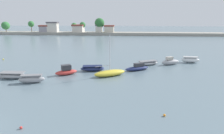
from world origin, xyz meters
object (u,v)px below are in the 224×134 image
object	(u,v)px
mooring_buoy_1	(164,115)
mooring_buoy_2	(21,128)
moored_boat_6	(137,68)
moored_boat_2	(32,79)
moored_boat_1	(12,75)
moored_boat_5	(110,73)
mooring_buoy_0	(3,59)
moored_boat_4	(93,68)
moored_boat_7	(148,63)
moored_boat_9	(190,60)
moored_boat_8	(170,62)
moored_boat_3	(66,71)

from	to	relation	value
mooring_buoy_1	mooring_buoy_2	bearing A→B (deg)	-165.83
moored_boat_6	mooring_buoy_2	world-z (taller)	moored_boat_6
moored_boat_2	moored_boat_1	bearing A→B (deg)	143.96
moored_boat_5	mooring_buoy_0	size ratio (longest dim) A/B	23.03
mooring_buoy_0	mooring_buoy_2	size ratio (longest dim) A/B	1.19
moored_boat_4	moored_boat_6	size ratio (longest dim) A/B	0.94
moored_boat_2	moored_boat_6	world-z (taller)	moored_boat_6
moored_boat_2	mooring_buoy_2	xyz separation A→B (m)	(4.89, -11.35, -0.45)
moored_boat_5	mooring_buoy_2	size ratio (longest dim) A/B	27.51
moored_boat_6	moored_boat_7	xyz separation A→B (m)	(2.26, 4.07, -0.05)
moored_boat_1	moored_boat_7	size ratio (longest dim) A/B	0.96
moored_boat_5	moored_boat_9	size ratio (longest dim) A/B	1.78
moored_boat_1	moored_boat_2	size ratio (longest dim) A/B	1.18
mooring_buoy_0	mooring_buoy_1	bearing A→B (deg)	-35.26
moored_boat_6	moored_boat_7	size ratio (longest dim) A/B	1.00
moored_boat_8	mooring_buoy_2	xyz separation A→B (m)	(-17.53, -24.12, -0.48)
moored_boat_2	moored_boat_6	xyz separation A→B (m)	(15.63, 7.96, -0.11)
moored_boat_4	moored_boat_8	size ratio (longest dim) A/B	1.06
moored_boat_9	mooring_buoy_0	bearing A→B (deg)	-174.18
moored_boat_9	mooring_buoy_1	world-z (taller)	moored_boat_9
moored_boat_1	moored_boat_3	xyz separation A→B (m)	(7.78, 2.54, 0.15)
moored_boat_2	moored_boat_8	xyz separation A→B (m)	(22.42, 12.77, 0.03)
moored_boat_9	mooring_buoy_0	xyz separation A→B (m)	(-40.86, -0.93, -0.46)
moored_boat_5	mooring_buoy_2	distance (m)	16.77
moored_boat_5	mooring_buoy_1	xyz separation A→B (m)	(6.46, -12.42, -0.38)
mooring_buoy_0	moored_boat_1	bearing A→B (deg)	-51.15
moored_boat_7	moored_boat_8	size ratio (longest dim) A/B	1.13
moored_boat_3	mooring_buoy_2	bearing A→B (deg)	-117.29
moored_boat_5	moored_boat_7	distance (m)	10.37
mooring_buoy_2	moored_boat_6	bearing A→B (deg)	60.95
mooring_buoy_1	mooring_buoy_2	size ratio (longest dim) A/B	1.01
moored_boat_6	moored_boat_3	bearing A→B (deg)	169.06
moored_boat_7	mooring_buoy_1	world-z (taller)	moored_boat_7
mooring_buoy_2	moored_boat_5	bearing A→B (deg)	68.53
moored_boat_6	mooring_buoy_0	distance (m)	30.11
moored_boat_6	mooring_buoy_1	distance (m)	16.25
moored_boat_4	mooring_buoy_0	size ratio (longest dim) A/B	15.38
moored_boat_3	moored_boat_8	bearing A→B (deg)	-6.96
moored_boat_5	moored_boat_7	size ratio (longest dim) A/B	1.40
moored_boat_9	mooring_buoy_1	xyz separation A→B (m)	(-9.51, -23.10, -0.48)
moored_boat_1	moored_boat_3	size ratio (longest dim) A/B	1.21
moored_boat_3	mooring_buoy_1	world-z (taller)	moored_boat_3
moored_boat_7	mooring_buoy_0	bearing A→B (deg)	151.67
moored_boat_8	moored_boat_6	bearing A→B (deg)	-170.54
moored_boat_3	moored_boat_6	world-z (taller)	moored_boat_3
moored_boat_1	moored_boat_4	xyz separation A→B (m)	(11.67, 5.25, -0.03)
moored_boat_5	moored_boat_8	xyz separation A→B (m)	(11.39, 8.53, 0.09)
moored_boat_8	moored_boat_2	bearing A→B (deg)	-176.15
moored_boat_7	moored_boat_9	xyz separation A→B (m)	(9.11, 2.89, 0.19)
moored_boat_4	moored_boat_6	bearing A→B (deg)	-1.10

